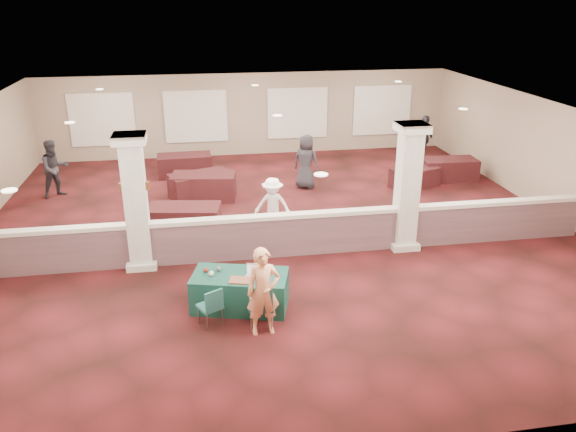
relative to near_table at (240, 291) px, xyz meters
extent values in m
plane|color=#491215|center=(1.36, 3.77, -0.37)|extent=(16.00, 16.00, 0.00)
cube|color=#85735C|center=(1.36, 11.77, 1.23)|extent=(16.00, 0.04, 3.20)
cube|color=#85735C|center=(1.36, -4.23, 1.23)|extent=(16.00, 0.04, 3.20)
cube|color=#85735C|center=(9.36, 3.77, 1.23)|extent=(0.04, 16.00, 3.20)
cube|color=white|center=(1.36, 3.77, 2.83)|extent=(16.00, 16.00, 0.02)
cube|color=brown|center=(1.36, 2.27, 0.13)|extent=(15.60, 0.20, 1.00)
cube|color=beige|center=(1.36, 2.27, 0.68)|extent=(15.60, 0.28, 0.10)
cube|color=beige|center=(-2.14, 2.27, 1.23)|extent=(0.50, 0.50, 3.20)
cube|color=beige|center=(-2.14, 2.27, -0.29)|extent=(0.70, 0.70, 0.16)
cube|color=beige|center=(-2.14, 2.27, 2.73)|extent=(0.72, 0.72, 0.20)
cube|color=beige|center=(4.36, 2.27, 1.23)|extent=(0.50, 0.50, 3.20)
cube|color=beige|center=(4.36, 2.27, -0.29)|extent=(0.70, 0.70, 0.16)
cube|color=beige|center=(4.36, 2.27, 2.73)|extent=(0.72, 0.72, 0.20)
cylinder|color=brown|center=(-2.42, 2.27, 1.63)|extent=(0.12, 0.12, 0.18)
cylinder|color=white|center=(-2.42, 2.27, 1.63)|extent=(0.09, 0.09, 0.10)
cylinder|color=brown|center=(-1.86, 2.27, 1.63)|extent=(0.12, 0.12, 0.18)
cylinder|color=white|center=(-1.86, 2.27, 1.63)|extent=(0.09, 0.09, 0.10)
cube|color=#0D322E|center=(0.00, 0.00, 0.00)|extent=(2.11, 1.43, 0.74)
cube|color=#1E5857|center=(0.36, -0.80, 0.10)|extent=(0.57, 0.57, 0.06)
cube|color=#1E5857|center=(0.31, -1.01, 0.36)|extent=(0.46, 0.15, 0.46)
cylinder|color=slate|center=(0.12, -0.94, -0.15)|extent=(0.03, 0.03, 0.44)
cylinder|color=slate|center=(0.51, -1.03, -0.15)|extent=(0.03, 0.03, 0.44)
cylinder|color=slate|center=(0.21, -0.56, -0.15)|extent=(0.03, 0.03, 0.44)
cylinder|color=slate|center=(0.60, -0.65, -0.15)|extent=(0.03, 0.03, 0.44)
cube|color=#1E5857|center=(-0.64, -0.56, 0.03)|extent=(0.55, 0.55, 0.05)
cube|color=#1E5857|center=(-0.55, -0.72, 0.25)|extent=(0.36, 0.22, 0.39)
cylinder|color=slate|center=(-0.71, -0.79, -0.18)|extent=(0.03, 0.03, 0.37)
cylinder|color=slate|center=(-0.41, -0.63, -0.18)|extent=(0.03, 0.03, 0.37)
cylinder|color=slate|center=(-0.87, -0.49, -0.18)|extent=(0.03, 0.03, 0.37)
cylinder|color=slate|center=(-0.57, -0.33, -0.18)|extent=(0.03, 0.03, 0.37)
imported|color=#FF9C6E|center=(0.36, -1.00, 0.50)|extent=(0.66, 0.46, 1.75)
cube|color=black|center=(-1.14, 4.08, 0.02)|extent=(2.04, 1.26, 0.77)
cube|color=black|center=(-0.54, 6.77, 0.03)|extent=(2.09, 1.27, 0.80)
cube|color=black|center=(6.43, 6.77, -0.05)|extent=(1.77, 1.27, 0.65)
cube|color=black|center=(-1.14, 9.31, 0.01)|extent=(1.89, 0.99, 0.75)
cube|color=black|center=(-0.64, 6.97, 0.01)|extent=(2.11, 1.55, 0.77)
cube|color=black|center=(7.86, 7.27, 0.01)|extent=(1.91, 1.04, 0.75)
imported|color=black|center=(-5.14, 7.77, 0.54)|extent=(1.00, 0.89, 1.82)
imported|color=white|center=(1.22, 3.77, 0.40)|extent=(1.08, 0.76, 1.53)
imported|color=black|center=(7.86, 9.62, 0.52)|extent=(1.15, 0.97, 1.78)
imported|color=black|center=(2.82, 7.27, 0.53)|extent=(1.00, 0.90, 1.80)
cube|color=silver|center=(0.28, -0.13, 0.38)|extent=(0.38, 0.31, 0.02)
cube|color=silver|center=(0.31, -0.02, 0.50)|extent=(0.33, 0.10, 0.22)
cube|color=silver|center=(0.31, -0.02, 0.48)|extent=(0.29, 0.08, 0.19)
cube|color=#B8491D|center=(-0.02, -0.26, 0.38)|extent=(0.47, 0.40, 0.03)
sphere|color=beige|center=(-0.56, 0.05, 0.43)|extent=(0.11, 0.11, 0.11)
sphere|color=maroon|center=(-0.67, 0.24, 0.42)|extent=(0.10, 0.10, 0.10)
sphere|color=#46454A|center=(-0.41, 0.24, 0.42)|extent=(0.11, 0.11, 0.11)
cube|color=red|center=(0.56, -0.45, 0.38)|extent=(0.13, 0.06, 0.01)
camera|label=1|loc=(-0.71, -10.14, 5.70)|focal=35.00mm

